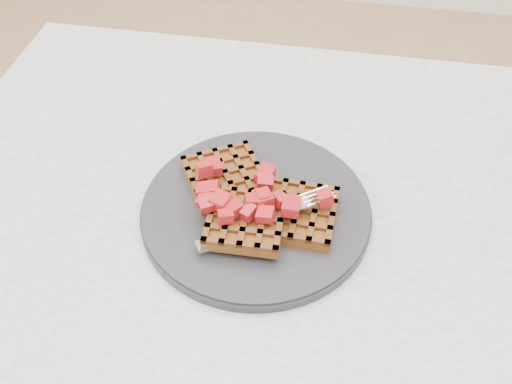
% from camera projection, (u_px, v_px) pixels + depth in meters
% --- Properties ---
extents(table, '(1.20, 0.80, 0.75)m').
position_uv_depth(table, '(371.00, 299.00, 0.75)').
color(table, silver).
rests_on(table, ground).
extents(plate, '(0.28, 0.28, 0.02)m').
position_uv_depth(plate, '(256.00, 210.00, 0.69)').
color(plate, black).
rests_on(plate, table).
extents(waffles, '(0.20, 0.18, 0.03)m').
position_uv_depth(waffles, '(256.00, 202.00, 0.67)').
color(waffles, brown).
rests_on(waffles, plate).
extents(strawberry_pile, '(0.15, 0.15, 0.02)m').
position_uv_depth(strawberry_pile, '(256.00, 184.00, 0.66)').
color(strawberry_pile, maroon).
rests_on(strawberry_pile, waffles).
extents(fork, '(0.16, 0.12, 0.02)m').
position_uv_depth(fork, '(276.00, 222.00, 0.66)').
color(fork, silver).
rests_on(fork, plate).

